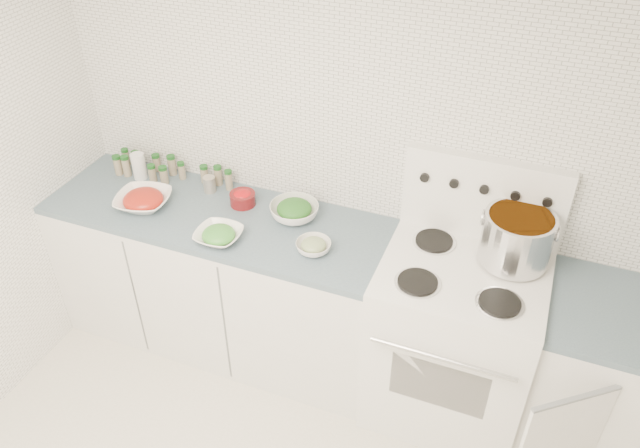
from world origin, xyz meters
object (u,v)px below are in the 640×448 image
Objects in this scene: stove at (453,336)px; bowl_tomato at (143,200)px; stock_pot at (517,236)px; bowl_snowpea at (219,235)px.

stove reaches higher than bowl_tomato.
stock_pot is 1.48× the size of bowl_snowpea.
bowl_tomato is 1.46× the size of bowl_snowpea.
bowl_tomato is at bearing 167.60° from bowl_snowpea.
bowl_snowpea is at bearing -171.02° from stove.
stock_pot reaches higher than bowl_tomato.
stove is at bearing 8.98° from bowl_snowpea.
stove is 1.75m from bowl_tomato.
bowl_snowpea is at bearing -166.66° from stock_pot.
bowl_tomato is at bearing -173.60° from stock_pot.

